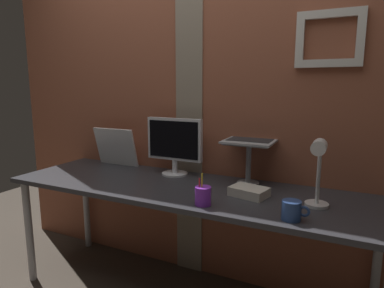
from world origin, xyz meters
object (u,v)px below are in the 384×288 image
object	(u,v)px
monitor	(174,142)
whiteboard_panel	(116,147)
laptop	(253,132)
desk_lamp	(318,166)
coffee_mug	(292,210)
pen_cup	(203,196)

from	to	relation	value
monitor	whiteboard_panel	bearing A→B (deg)	175.94
monitor	whiteboard_panel	distance (m)	0.54
laptop	desk_lamp	distance (m)	0.56
whiteboard_panel	coffee_mug	world-z (taller)	whiteboard_panel
desk_lamp	pen_cup	size ratio (longest dim) A/B	2.15
monitor	pen_cup	world-z (taller)	monitor
laptop	coffee_mug	size ratio (longest dim) A/B	2.57
desk_lamp	coffee_mug	distance (m)	0.27
whiteboard_panel	desk_lamp	size ratio (longest dim) A/B	0.99
monitor	whiteboard_panel	xyz separation A→B (m)	(-0.54, 0.04, -0.08)
coffee_mug	whiteboard_panel	bearing A→B (deg)	160.50
laptop	desk_lamp	xyz separation A→B (m)	(0.43, -0.35, -0.10)
monitor	desk_lamp	distance (m)	0.99
monitor	desk_lamp	bearing A→B (deg)	-15.95
laptop	pen_cup	xyz separation A→B (m)	(-0.11, -0.53, -0.27)
monitor	coffee_mug	distance (m)	0.99
pen_cup	whiteboard_panel	bearing A→B (deg)	152.51
desk_lamp	coffee_mug	world-z (taller)	desk_lamp
monitor	desk_lamp	world-z (taller)	monitor
monitor	desk_lamp	xyz separation A→B (m)	(0.95, -0.27, -0.00)
pen_cup	laptop	bearing A→B (deg)	78.62
desk_lamp	pen_cup	bearing A→B (deg)	-160.85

